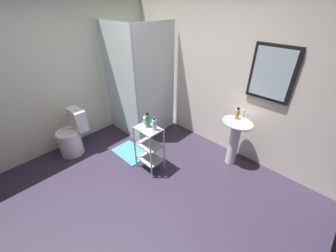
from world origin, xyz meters
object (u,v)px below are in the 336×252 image
body_wash_bottle_green (148,121)px  storage_cart (149,146)px  toilet (72,136)px  lotion_bottle_white (154,125)px  pedestal_sink (236,132)px  hand_soap_bottle (237,114)px  rinse_cup (146,121)px  shower_stall (141,108)px  bath_mat (130,152)px

body_wash_bottle_green → storage_cart: bearing=-42.9°
toilet → lotion_bottle_white: (1.34, 0.65, 0.51)m
pedestal_sink → toilet: 2.65m
pedestal_sink → toilet: bearing=-142.2°
body_wash_bottle_green → hand_soap_bottle: bearing=48.4°
pedestal_sink → body_wash_bottle_green: 1.33m
rinse_cup → pedestal_sink: bearing=44.6°
toilet → storage_cart: size_ratio=1.03×
shower_stall → hand_soap_bottle: shower_stall is taller
pedestal_sink → toilet: size_ratio=1.07×
hand_soap_bottle → rinse_cup: 1.31m
pedestal_sink → body_wash_bottle_green: size_ratio=3.60×
shower_stall → bath_mat: (0.47, -0.67, -0.45)m
shower_stall → storage_cart: shower_stall is taller
hand_soap_bottle → toilet: bearing=-142.1°
lotion_bottle_white → shower_stall: bearing=149.4°
shower_stall → toilet: size_ratio=2.63×
hand_soap_bottle → shower_stall: bearing=-170.5°
pedestal_sink → storage_cart: size_ratio=1.09×
shower_stall → pedestal_sink: 1.86m
lotion_bottle_white → bath_mat: size_ratio=0.33×
rinse_cup → bath_mat: (-0.41, -0.05, -0.79)m
pedestal_sink → hand_soap_bottle: bearing=-149.6°
toilet → body_wash_bottle_green: bearing=28.2°
body_wash_bottle_green → shower_stall: bearing=146.0°
shower_stall → hand_soap_bottle: size_ratio=10.97×
shower_stall → body_wash_bottle_green: bearing=-34.0°
body_wash_bottle_green → lotion_bottle_white: 0.13m
storage_cart → body_wash_bottle_green: 0.40m
pedestal_sink → body_wash_bottle_green: bearing=-132.0°
storage_cart → lotion_bottle_white: size_ratio=3.71×
body_wash_bottle_green → lotion_bottle_white: body_wash_bottle_green is taller
body_wash_bottle_green → toilet: bearing=-151.8°
storage_cart → body_wash_bottle_green: bearing=137.1°
storage_cart → shower_stall: bearing=145.7°
shower_stall → lotion_bottle_white: 1.32m
pedestal_sink → storage_cart: pedestal_sink is taller
shower_stall → rinse_cup: bearing=-35.2°
bath_mat → hand_soap_bottle: bearing=36.2°
shower_stall → lotion_bottle_white: size_ratio=10.04×
storage_cart → rinse_cup: rinse_cup is taller
shower_stall → body_wash_bottle_green: size_ratio=8.90×
toilet → body_wash_bottle_green: body_wash_bottle_green is taller
toilet → hand_soap_bottle: size_ratio=4.17×
shower_stall → body_wash_bottle_green: shower_stall is taller
lotion_bottle_white → toilet: bearing=-154.1°
pedestal_sink → rinse_cup: 1.36m
pedestal_sink → storage_cart: (-0.84, -1.00, -0.14)m
shower_stall → pedestal_sink: bearing=9.8°
storage_cart → hand_soap_bottle: 1.35m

